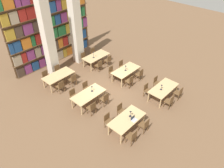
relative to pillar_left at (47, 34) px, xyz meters
name	(u,v)px	position (x,y,z in m)	size (l,w,h in m)	color
ground_plane	(109,90)	(1.17, -4.27, -3.00)	(40.00, 40.00, 0.00)	brown
bookshelf_bank	(51,27)	(1.16, 1.33, -0.29)	(6.72, 0.35, 5.50)	brown
pillar_left	(47,34)	(0.00, 0.00, 0.00)	(0.63, 0.63, 6.00)	silver
pillar_center	(75,24)	(2.34, 0.00, 0.00)	(0.63, 0.63, 6.00)	silver
reading_table_0	(127,120)	(-0.56, -7.18, -2.34)	(2.01, 0.99, 0.74)	tan
chair_0	(132,137)	(-1.11, -7.96, -2.52)	(0.42, 0.40, 0.88)	brown
chair_1	(108,121)	(-1.11, -6.40, -2.52)	(0.42, 0.40, 0.88)	brown
chair_2	(144,125)	(-0.09, -7.96, -2.52)	(0.42, 0.40, 0.88)	brown
chair_3	(121,110)	(-0.09, -6.40, -2.52)	(0.42, 0.40, 0.88)	brown
desk_lamp_0	(130,113)	(-0.31, -7.19, -2.00)	(0.14, 0.14, 0.40)	#232328
laptop	(134,119)	(-0.38, -7.48, -2.23)	(0.32, 0.22, 0.21)	silver
reading_table_1	(163,89)	(2.92, -7.17, -2.34)	(2.01, 0.99, 0.74)	tan
chair_4	(170,101)	(2.37, -7.95, -2.52)	(0.42, 0.40, 0.88)	brown
chair_5	(147,90)	(2.37, -6.39, -2.52)	(0.42, 0.40, 0.88)	brown
chair_6	(179,93)	(3.43, -7.95, -2.52)	(0.42, 0.40, 0.88)	brown
chair_7	(157,82)	(3.43, -6.39, -2.52)	(0.42, 0.40, 0.88)	brown
desk_lamp_1	(162,86)	(2.67, -7.15, -2.01)	(0.14, 0.14, 0.39)	#232328
reading_table_2	(88,95)	(-0.54, -4.27, -2.34)	(2.01, 0.99, 0.74)	tan
chair_8	(92,108)	(-1.02, -5.05, -2.52)	(0.42, 0.40, 0.88)	brown
chair_9	(74,95)	(-1.02, -3.48, -2.52)	(0.42, 0.40, 0.88)	brown
chair_10	(105,99)	(0.00, -5.05, -2.52)	(0.42, 0.40, 0.88)	brown
chair_11	(87,88)	(0.00, -3.48, -2.52)	(0.42, 0.40, 0.88)	brown
desk_lamp_2	(92,88)	(-0.22, -4.23, -2.01)	(0.14, 0.14, 0.39)	#232328
reading_table_3	(126,71)	(2.92, -4.24, -2.34)	(2.01, 0.99, 0.74)	tan
chair_12	(130,81)	(2.37, -5.02, -2.52)	(0.42, 0.40, 0.88)	brown
chair_13	(112,72)	(2.37, -3.46, -2.52)	(0.42, 0.40, 0.88)	brown
chair_14	(140,74)	(3.44, -5.02, -2.52)	(0.42, 0.40, 0.88)	brown
chair_15	(122,66)	(3.44, -3.46, -2.52)	(0.42, 0.40, 0.88)	brown
desk_lamp_3	(126,67)	(2.83, -4.27, -2.00)	(0.14, 0.14, 0.41)	#232328
reading_table_4	(59,76)	(-0.55, -1.39, -2.34)	(2.01, 0.99, 0.74)	tan
chair_16	(60,86)	(-1.01, -2.17, -2.52)	(0.42, 0.40, 0.88)	brown
chair_17	(46,77)	(-1.01, -0.61, -2.52)	(0.42, 0.40, 0.88)	brown
chair_18	(73,79)	(-0.02, -2.17, -2.52)	(0.42, 0.40, 0.88)	brown
chair_19	(58,71)	(-0.02, -0.61, -2.52)	(0.42, 0.40, 0.88)	brown
reading_table_5	(96,57)	(2.86, -1.40, -2.34)	(2.01, 0.99, 0.74)	tan
chair_20	(99,65)	(2.38, -2.18, -2.52)	(0.42, 0.40, 0.88)	brown
chair_21	(84,58)	(2.38, -0.62, -2.52)	(0.42, 0.40, 0.88)	brown
chair_22	(108,60)	(3.34, -2.18, -2.52)	(0.42, 0.40, 0.88)	brown
chair_23	(94,53)	(3.34, -0.62, -2.52)	(0.42, 0.40, 0.88)	brown
desk_lamp_4	(93,54)	(2.57, -1.44, -1.93)	(0.14, 0.14, 0.50)	#232328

